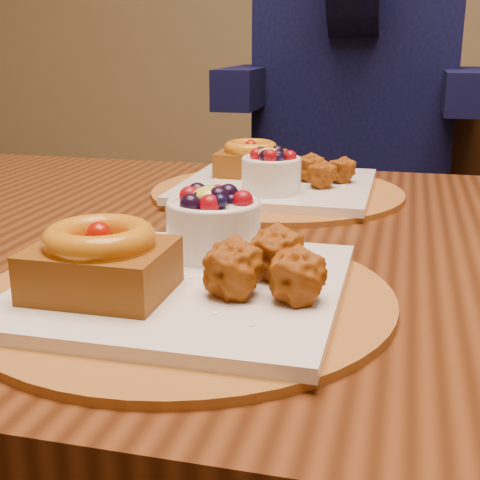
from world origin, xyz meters
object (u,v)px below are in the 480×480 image
(dining_table, at_px, (242,294))
(place_setting_near, at_px, (183,270))
(diner, at_px, (358,24))
(place_setting_far, at_px, (275,181))
(chair_far, at_px, (424,247))

(dining_table, height_order, place_setting_near, place_setting_near)
(dining_table, distance_m, diner, 1.00)
(dining_table, xyz_separation_m, place_setting_near, (-0.00, -0.21, 0.10))
(place_setting_far, bearing_deg, dining_table, -89.39)
(dining_table, distance_m, place_setting_far, 0.24)
(dining_table, relative_size, diner, 1.68)
(place_setting_near, relative_size, diner, 0.40)
(chair_far, bearing_deg, dining_table, -99.97)
(place_setting_far, height_order, diner, diner)
(diner, bearing_deg, place_setting_far, -91.93)
(place_setting_far, bearing_deg, place_setting_near, -90.12)
(chair_far, relative_size, diner, 0.95)
(dining_table, relative_size, place_setting_far, 4.21)
(place_setting_near, xyz_separation_m, chair_far, (0.25, 1.05, -0.28))
(place_setting_near, bearing_deg, chair_far, 76.76)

